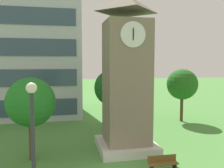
{
  "coord_description": "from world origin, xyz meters",
  "views": [
    {
      "loc": [
        -2.9,
        -12.33,
        6.44
      ],
      "look_at": [
        0.85,
        5.61,
        4.8
      ],
      "focal_mm": 39.09,
      "sensor_mm": 36.0,
      "label": 1
    }
  ],
  "objects_px": {
    "clock_tower": "(126,82)",
    "park_bench": "(163,163)",
    "street_lamp": "(33,148)",
    "tree_streetside": "(31,102)",
    "tree_near_tower": "(112,88)",
    "tree_by_building": "(182,84)"
  },
  "relations": [
    {
      "from": "park_bench",
      "to": "clock_tower",
      "type": "bearing_deg",
      "value": 107.72
    },
    {
      "from": "clock_tower",
      "to": "park_bench",
      "type": "height_order",
      "value": "clock_tower"
    },
    {
      "from": "tree_by_building",
      "to": "tree_near_tower",
      "type": "xyz_separation_m",
      "value": [
        -8.05,
        -1.37,
        -0.07
      ]
    },
    {
      "from": "park_bench",
      "to": "tree_near_tower",
      "type": "bearing_deg",
      "value": 96.29
    },
    {
      "from": "park_bench",
      "to": "street_lamp",
      "type": "height_order",
      "value": "street_lamp"
    },
    {
      "from": "tree_streetside",
      "to": "street_lamp",
      "type": "bearing_deg",
      "value": -82.93
    },
    {
      "from": "tree_near_tower",
      "to": "park_bench",
      "type": "bearing_deg",
      "value": -83.71
    },
    {
      "from": "clock_tower",
      "to": "park_bench",
      "type": "xyz_separation_m",
      "value": [
        1.23,
        -3.84,
        -4.55
      ]
    },
    {
      "from": "park_bench",
      "to": "tree_by_building",
      "type": "height_order",
      "value": "tree_by_building"
    },
    {
      "from": "street_lamp",
      "to": "tree_near_tower",
      "type": "distance_m",
      "value": 15.57
    },
    {
      "from": "tree_by_building",
      "to": "tree_near_tower",
      "type": "bearing_deg",
      "value": -170.33
    },
    {
      "from": "park_bench",
      "to": "tree_by_building",
      "type": "relative_size",
      "value": 0.32
    },
    {
      "from": "clock_tower",
      "to": "tree_by_building",
      "type": "distance_m",
      "value": 10.97
    },
    {
      "from": "clock_tower",
      "to": "tree_streetside",
      "type": "bearing_deg",
      "value": -175.28
    },
    {
      "from": "street_lamp",
      "to": "tree_streetside",
      "type": "distance_m",
      "value": 8.16
    },
    {
      "from": "clock_tower",
      "to": "tree_near_tower",
      "type": "bearing_deg",
      "value": 88.42
    },
    {
      "from": "clock_tower",
      "to": "tree_streetside",
      "type": "relative_size",
      "value": 2.04
    },
    {
      "from": "tree_by_building",
      "to": "tree_streetside",
      "type": "relative_size",
      "value": 1.05
    },
    {
      "from": "tree_near_tower",
      "to": "tree_streetside",
      "type": "bearing_deg",
      "value": -136.54
    },
    {
      "from": "street_lamp",
      "to": "park_bench",
      "type": "bearing_deg",
      "value": 35.21
    },
    {
      "from": "tree_near_tower",
      "to": "tree_streetside",
      "type": "height_order",
      "value": "tree_near_tower"
    },
    {
      "from": "clock_tower",
      "to": "tree_near_tower",
      "type": "height_order",
      "value": "clock_tower"
    }
  ]
}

